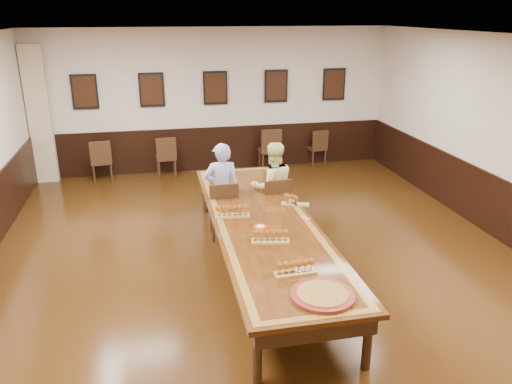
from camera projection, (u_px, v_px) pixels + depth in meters
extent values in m
cube|color=black|center=(263.00, 269.00, 7.25)|extent=(8.00, 10.00, 0.02)
cube|color=white|center=(264.00, 38.00, 6.15)|extent=(8.00, 10.00, 0.02)
cube|color=beige|center=(215.00, 101.00, 11.31)|extent=(8.00, 0.02, 3.20)
imported|color=#4C5FBF|center=(222.00, 190.00, 8.10)|extent=(0.58, 0.39, 1.56)
imported|color=#EEF398|center=(273.00, 187.00, 8.31)|extent=(0.79, 0.63, 1.52)
cube|color=#E74D73|center=(305.00, 218.00, 7.07)|extent=(0.13, 0.16, 0.01)
cube|color=tan|center=(39.00, 116.00, 10.47)|extent=(0.45, 0.18, 2.90)
cube|color=black|center=(217.00, 148.00, 11.66)|extent=(7.98, 0.04, 1.00)
cube|color=black|center=(510.00, 215.00, 7.85)|extent=(0.04, 9.98, 1.00)
cube|color=black|center=(263.00, 223.00, 7.00)|extent=(1.40, 5.00, 0.06)
cube|color=olive|center=(263.00, 221.00, 6.99)|extent=(1.28, 4.88, 0.00)
cube|color=black|center=(263.00, 220.00, 6.99)|extent=(1.10, 4.70, 0.00)
cube|color=black|center=(263.00, 232.00, 7.06)|extent=(1.25, 4.85, 0.18)
cylinder|color=black|center=(257.00, 355.00, 4.89)|extent=(0.10, 0.10, 0.69)
cylinder|color=black|center=(368.00, 340.00, 5.11)|extent=(0.10, 0.10, 0.69)
cylinder|color=black|center=(205.00, 195.00, 9.15)|extent=(0.10, 0.10, 0.69)
cylinder|color=black|center=(266.00, 190.00, 9.38)|extent=(0.10, 0.10, 0.69)
cube|color=black|center=(85.00, 92.00, 10.60)|extent=(0.54, 0.03, 0.74)
cube|color=black|center=(85.00, 92.00, 10.59)|extent=(0.46, 0.01, 0.64)
cube|color=black|center=(152.00, 90.00, 10.87)|extent=(0.54, 0.03, 0.74)
cube|color=black|center=(152.00, 90.00, 10.86)|extent=(0.46, 0.01, 0.64)
cube|color=black|center=(215.00, 88.00, 11.14)|extent=(0.54, 0.03, 0.74)
cube|color=black|center=(215.00, 88.00, 11.13)|extent=(0.46, 0.01, 0.64)
cube|color=black|center=(276.00, 86.00, 11.41)|extent=(0.54, 0.03, 0.74)
cube|color=black|center=(276.00, 86.00, 11.40)|extent=(0.46, 0.01, 0.64)
cube|color=black|center=(334.00, 84.00, 11.68)|extent=(0.54, 0.03, 0.74)
cube|color=black|center=(334.00, 84.00, 11.67)|extent=(0.46, 0.01, 0.64)
cube|color=olive|center=(232.00, 216.00, 7.11)|extent=(0.51, 0.21, 0.03)
cube|color=olive|center=(295.00, 204.00, 7.55)|extent=(0.44, 0.26, 0.03)
cube|color=olive|center=(270.00, 241.00, 6.33)|extent=(0.50, 0.24, 0.03)
cube|color=olive|center=(295.00, 273.00, 5.56)|extent=(0.49, 0.18, 0.03)
cylinder|color=red|center=(260.00, 227.00, 6.76)|extent=(0.20, 0.20, 0.02)
cylinder|color=silver|center=(260.00, 226.00, 6.75)|extent=(0.11, 0.11, 0.01)
cylinder|color=#541510|center=(322.00, 296.00, 5.11)|extent=(0.70, 0.70, 0.04)
cylinder|color=olive|center=(323.00, 293.00, 5.10)|extent=(0.56, 0.56, 0.01)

